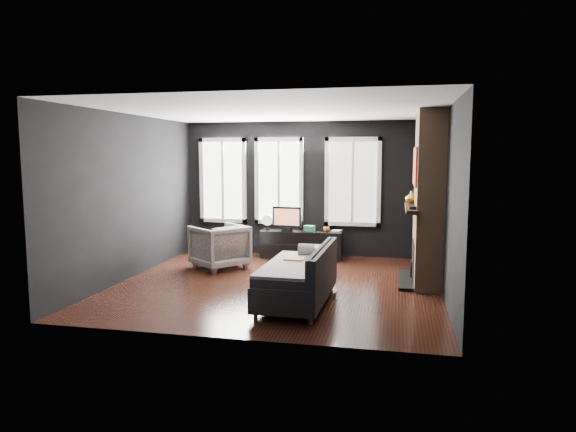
% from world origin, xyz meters
% --- Properties ---
extents(floor, '(5.00, 5.00, 0.00)m').
position_xyz_m(floor, '(0.00, 0.00, 0.00)').
color(floor, black).
rests_on(floor, ground).
extents(ceiling, '(5.00, 5.00, 0.00)m').
position_xyz_m(ceiling, '(0.00, 0.00, 2.70)').
color(ceiling, white).
rests_on(ceiling, ground).
extents(wall_back, '(5.00, 0.02, 2.70)m').
position_xyz_m(wall_back, '(0.00, 2.50, 1.35)').
color(wall_back, black).
rests_on(wall_back, ground).
extents(wall_left, '(0.02, 5.00, 2.70)m').
position_xyz_m(wall_left, '(-2.50, 0.00, 1.35)').
color(wall_left, black).
rests_on(wall_left, ground).
extents(wall_right, '(0.02, 5.00, 2.70)m').
position_xyz_m(wall_right, '(2.50, 0.00, 1.35)').
color(wall_right, black).
rests_on(wall_right, ground).
extents(windows, '(4.00, 0.16, 1.76)m').
position_xyz_m(windows, '(-0.45, 2.46, 2.38)').
color(windows, white).
rests_on(windows, wall_back).
extents(fireplace, '(0.70, 1.62, 2.70)m').
position_xyz_m(fireplace, '(2.30, 0.60, 1.35)').
color(fireplace, '#93724C').
rests_on(fireplace, floor).
extents(sofa, '(0.97, 1.88, 0.80)m').
position_xyz_m(sofa, '(0.50, -0.98, 0.40)').
color(sofa, '#252527').
rests_on(sofa, floor).
extents(stripe_pillow, '(0.10, 0.31, 0.31)m').
position_xyz_m(stripe_pillow, '(0.72, -0.60, 0.58)').
color(stripe_pillow, gray).
rests_on(stripe_pillow, sofa).
extents(armchair, '(1.15, 1.15, 0.87)m').
position_xyz_m(armchair, '(-1.29, 0.90, 0.43)').
color(armchair, silver).
rests_on(armchair, floor).
extents(media_console, '(1.61, 0.54, 0.55)m').
position_xyz_m(media_console, '(-0.00, 2.10, 0.27)').
color(media_console, black).
rests_on(media_console, floor).
extents(monitor, '(0.61, 0.19, 0.54)m').
position_xyz_m(monitor, '(-0.30, 2.06, 0.82)').
color(monitor, black).
rests_on(monitor, media_console).
extents(desk_fan, '(0.22, 0.22, 0.31)m').
position_xyz_m(desk_fan, '(-0.70, 2.11, 0.70)').
color(desk_fan, '#959595').
rests_on(desk_fan, media_console).
extents(mug, '(0.13, 0.11, 0.12)m').
position_xyz_m(mug, '(0.49, 2.07, 0.61)').
color(mug, orange).
rests_on(mug, media_console).
extents(book, '(0.17, 0.05, 0.24)m').
position_xyz_m(book, '(0.59, 2.18, 0.67)').
color(book, beige).
rests_on(book, media_console).
extents(storage_box, '(0.23, 0.18, 0.11)m').
position_xyz_m(storage_box, '(0.16, 2.06, 0.60)').
color(storage_box, '#266B39').
rests_on(storage_box, media_console).
extents(mantel_vase, '(0.21, 0.22, 0.20)m').
position_xyz_m(mantel_vase, '(2.05, 1.05, 1.33)').
color(mantel_vase, gold).
rests_on(mantel_vase, fireplace).
extents(mantel_clock, '(0.14, 0.14, 0.04)m').
position_xyz_m(mantel_clock, '(2.05, 0.05, 1.25)').
color(mantel_clock, black).
rests_on(mantel_clock, fireplace).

